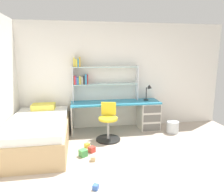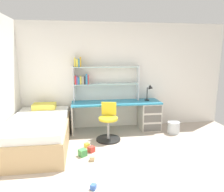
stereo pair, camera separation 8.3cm
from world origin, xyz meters
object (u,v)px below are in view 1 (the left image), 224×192
(toy_block_green_0, at_px, (83,153))
(desk_lamp, at_px, (149,90))
(swivel_chair, at_px, (108,126))
(toy_block_natural_1, at_px, (93,159))
(bookshelf_hutch, at_px, (96,77))
(desk, at_px, (138,113))
(toy_block_red_4, at_px, (92,149))
(toy_block_blue_2, at_px, (96,187))
(toy_block_yellow_3, at_px, (87,146))
(waste_bin, at_px, (173,127))
(bed_platform, at_px, (39,133))

(toy_block_green_0, bearing_deg, desk_lamp, 36.97)
(swivel_chair, height_order, toy_block_natural_1, swivel_chair)
(bookshelf_hutch, bearing_deg, swivel_chair, -74.50)
(desk, relative_size, toy_block_red_4, 19.80)
(desk, height_order, toy_block_red_4, desk)
(desk_lamp, bearing_deg, desk, -175.13)
(toy_block_blue_2, distance_m, toy_block_yellow_3, 1.32)
(waste_bin, relative_size, toy_block_yellow_3, 3.27)
(bookshelf_hutch, xyz_separation_m, toy_block_red_4, (-0.20, -1.23, -1.23))
(bookshelf_hutch, height_order, toy_block_yellow_3, bookshelf_hutch)
(bookshelf_hutch, relative_size, toy_block_green_0, 12.46)
(bookshelf_hutch, xyz_separation_m, toy_block_yellow_3, (-0.28, -1.02, -1.24))
(desk, relative_size, toy_block_yellow_3, 24.43)
(toy_block_natural_1, xyz_separation_m, toy_block_yellow_3, (-0.08, 0.54, 0.00))
(bookshelf_hutch, bearing_deg, waste_bin, -16.85)
(toy_block_yellow_3, bearing_deg, toy_block_red_4, -69.70)
(desk, bearing_deg, toy_block_yellow_3, -146.11)
(waste_bin, xyz_separation_m, toy_block_blue_2, (-1.96, -1.82, -0.10))
(desk, xyz_separation_m, toy_block_natural_1, (-1.21, -1.41, -0.37))
(toy_block_red_4, bearing_deg, waste_bin, 19.98)
(toy_block_green_0, bearing_deg, toy_block_red_4, 39.68)
(toy_block_natural_1, xyz_separation_m, toy_block_blue_2, (-0.02, -0.78, -0.00))
(desk, distance_m, toy_block_green_0, 1.86)
(bed_platform, distance_m, toy_block_yellow_3, 0.97)
(swivel_chair, relative_size, toy_block_yellow_3, 9.20)
(desk, distance_m, toy_block_blue_2, 2.54)
(bed_platform, relative_size, toy_block_red_4, 18.50)
(desk, relative_size, bookshelf_hutch, 1.34)
(toy_block_green_0, height_order, toy_block_natural_1, toy_block_green_0)
(bookshelf_hutch, relative_size, toy_block_red_4, 14.73)
(bookshelf_hutch, bearing_deg, toy_block_blue_2, -95.49)
(desk_lamp, distance_m, toy_block_yellow_3, 2.01)
(desk_lamp, height_order, swivel_chair, desk_lamp)
(toy_block_blue_2, xyz_separation_m, toy_block_yellow_3, (-0.05, 1.32, 0.01))
(bed_platform, xyz_separation_m, toy_block_red_4, (1.00, -0.38, -0.24))
(swivel_chair, relative_size, bed_platform, 0.40)
(toy_block_green_0, xyz_separation_m, toy_block_blue_2, (0.14, -0.98, -0.03))
(bookshelf_hutch, distance_m, desk_lamp, 1.32)
(bookshelf_hutch, xyz_separation_m, toy_block_blue_2, (-0.22, -2.34, -1.25))
(swivel_chair, bearing_deg, desk, 32.78)
(desk, distance_m, desk_lamp, 0.61)
(toy_block_blue_2, xyz_separation_m, toy_block_red_4, (0.02, 1.11, 0.02))
(bookshelf_hutch, relative_size, bed_platform, 0.80)
(swivel_chair, relative_size, toy_block_red_4, 7.46)
(waste_bin, distance_m, toy_block_blue_2, 2.67)
(toy_block_red_4, bearing_deg, toy_block_blue_2, -91.17)
(waste_bin, relative_size, toy_block_natural_1, 3.62)
(desk_lamp, xyz_separation_m, toy_block_blue_2, (-1.50, -2.21, -0.92))
(swivel_chair, bearing_deg, bookshelf_hutch, 105.50)
(waste_bin, bearing_deg, toy_block_blue_2, -137.18)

